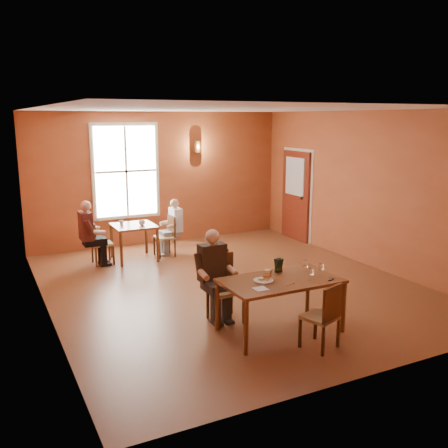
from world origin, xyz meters
name	(u,v)px	position (x,y,z in m)	size (l,w,h in m)	color
ground	(229,285)	(0.00, 0.00, 0.00)	(6.00, 7.00, 0.01)	brown
wall_back	(160,178)	(0.00, 3.50, 1.50)	(6.00, 0.04, 3.00)	brown
wall_front	(378,247)	(0.00, -3.50, 1.50)	(6.00, 0.04, 3.00)	brown
wall_left	(42,215)	(-3.00, 0.00, 1.50)	(0.04, 7.00, 3.00)	brown
wall_right	(366,189)	(3.00, 0.00, 1.50)	(0.04, 7.00, 3.00)	brown
ceiling	(230,109)	(0.00, 0.00, 3.00)	(6.00, 7.00, 0.04)	white
window	(126,171)	(-0.80, 3.45, 1.70)	(1.36, 0.10, 1.96)	white
door	(295,196)	(2.94, 2.30, 1.05)	(0.12, 1.04, 2.10)	maroon
wall_sconce	(197,147)	(0.90, 3.40, 2.20)	(0.16, 0.16, 0.28)	brown
main_table	(280,305)	(-0.26, -2.02, 0.37)	(1.58, 0.89, 0.74)	brown
chair_diner_main	(226,289)	(-0.76, -1.37, 0.48)	(0.42, 0.42, 0.96)	#3C2311
diner_main	(227,279)	(-0.76, -1.40, 0.63)	(0.51, 0.51, 1.26)	black
chair_empty	(320,316)	(-0.09, -2.66, 0.43)	(0.38, 0.38, 0.86)	#562812
plate_food	(263,280)	(-0.51, -1.99, 0.76)	(0.27, 0.27, 0.03)	silver
sandwich	(267,275)	(-0.42, -1.93, 0.80)	(0.09, 0.09, 0.11)	tan
goblet_a	(305,266)	(0.19, -1.94, 0.84)	(0.08, 0.08, 0.19)	white
goblet_b	(321,269)	(0.34, -2.10, 0.83)	(0.07, 0.07, 0.17)	white
goblet_c	(311,274)	(0.08, -2.22, 0.83)	(0.07, 0.07, 0.17)	white
menu_stand	(279,265)	(-0.11, -1.74, 0.84)	(0.12, 0.06, 0.20)	black
knife	(290,285)	(-0.27, -2.27, 0.74)	(0.20, 0.02, 0.00)	silver
napkin	(261,289)	(-0.70, -2.24, 0.74)	(0.17, 0.17, 0.01)	silver
sunglasses	(331,279)	(0.33, -2.35, 0.75)	(0.12, 0.04, 0.01)	black
second_table	(134,242)	(-1.01, 2.28, 0.37)	(0.83, 0.83, 0.73)	brown
chair_diner_white	(164,236)	(-0.36, 2.28, 0.42)	(0.37, 0.37, 0.85)	brown
diner_white	(165,229)	(-0.33, 2.28, 0.57)	(0.46, 0.46, 1.15)	silver
chair_diner_maroon	(102,243)	(-1.66, 2.28, 0.43)	(0.38, 0.38, 0.86)	#522F15
diner_maroon	(100,233)	(-1.69, 2.28, 0.63)	(0.51, 0.51, 1.27)	maroon
cup_a	(142,223)	(-0.86, 2.19, 0.78)	(0.12, 0.12, 0.10)	beige
cup_b	(122,223)	(-1.22, 2.41, 0.77)	(0.10, 0.10, 0.09)	white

